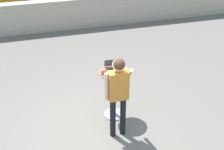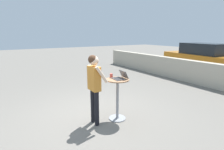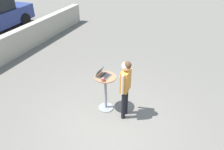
{
  "view_description": "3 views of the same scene",
  "coord_description": "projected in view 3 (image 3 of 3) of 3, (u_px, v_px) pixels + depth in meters",
  "views": [
    {
      "loc": [
        -0.88,
        -4.61,
        4.23
      ],
      "look_at": [
        0.4,
        0.12,
        1.19
      ],
      "focal_mm": 50.0,
      "sensor_mm": 36.0,
      "label": 1
    },
    {
      "loc": [
        4.0,
        -1.94,
        2.16
      ],
      "look_at": [
        0.51,
        0.26,
        1.19
      ],
      "focal_mm": 28.0,
      "sensor_mm": 36.0,
      "label": 2
    },
    {
      "loc": [
        -3.9,
        -1.68,
        4.16
      ],
      "look_at": [
        0.74,
        0.32,
        1.02
      ],
      "focal_mm": 35.0,
      "sensor_mm": 36.0,
      "label": 3
    }
  ],
  "objects": [
    {
      "name": "standing_person",
      "position": [
        126.0,
        83.0,
        5.5
      ],
      "size": [
        0.51,
        0.38,
        1.7
      ],
      "color": "black",
      "rests_on": "ground_plane"
    },
    {
      "name": "cafe_table",
      "position": [
        106.0,
        90.0,
        6.01
      ],
      "size": [
        0.59,
        0.59,
        1.07
      ],
      "color": "gray",
      "rests_on": "ground_plane"
    },
    {
      "name": "ground_plane",
      "position": [
        112.0,
        124.0,
        5.8
      ],
      "size": [
        50.0,
        50.0,
        0.0
      ],
      "primitive_type": "plane",
      "color": "slate"
    },
    {
      "name": "coffee_mug",
      "position": [
        103.0,
        80.0,
        5.56
      ],
      "size": [
        0.11,
        0.08,
        0.1
      ],
      "color": "#C14C42",
      "rests_on": "cafe_table"
    },
    {
      "name": "laptop",
      "position": [
        103.0,
        75.0,
        5.79
      ],
      "size": [
        0.36,
        0.36,
        0.21
      ],
      "color": "#515156",
      "rests_on": "cafe_table"
    }
  ]
}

